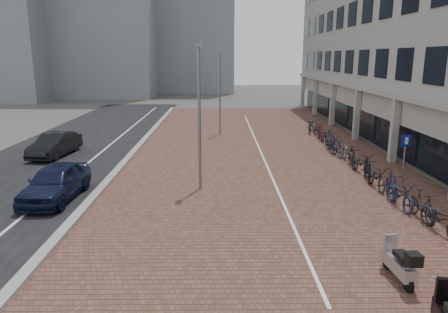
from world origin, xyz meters
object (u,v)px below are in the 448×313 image
car_dark (55,145)px  scooter_front (399,262)px  car_navy (56,182)px  parking_sign (405,153)px

car_dark → scooter_front: size_ratio=2.63×
car_navy → parking_sign: parking_sign is taller
scooter_front → parking_sign: (3.31, 7.49, 0.98)m
car_navy → scooter_front: (10.69, -6.18, -0.18)m
scooter_front → parking_sign: 8.25m
car_navy → car_dark: bearing=113.8°
scooter_front → car_dark: bearing=131.2°
car_navy → car_dark: 7.74m
car_dark → parking_sign: size_ratio=1.75×
parking_sign → car_navy: bearing=164.4°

